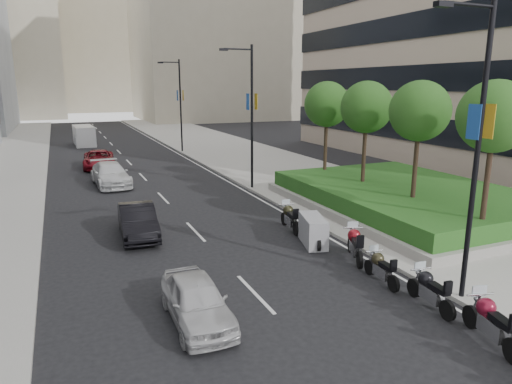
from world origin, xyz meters
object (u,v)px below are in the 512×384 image
car_d (99,159)px  motorcycle_4 (355,244)px  motorcycle_2 (430,290)px  delivery_van (84,136)px  lamp_post_0 (475,140)px  motorcycle_5 (313,231)px  car_b (138,221)px  lamp_post_1 (250,110)px  motorcycle_1 (491,322)px  motorcycle_3 (381,268)px  motorcycle_6 (290,217)px  car_c (110,174)px  car_a (197,300)px  lamp_post_2 (179,101)px

car_d → motorcycle_4: bearing=-69.0°
motorcycle_2 → car_d: car_d is taller
motorcycle_2 → delivery_van: bearing=15.7°
lamp_post_0 → motorcycle_4: 6.19m
motorcycle_5 → car_b: (-6.62, 4.07, 0.10)m
motorcycle_5 → delivery_van: delivery_van is taller
lamp_post_1 → delivery_van: bearing=107.1°
motorcycle_1 → car_d: bearing=27.3°
motorcycle_3 → motorcycle_6: size_ratio=0.89×
lamp_post_1 → motorcycle_1: bearing=-93.5°
motorcycle_2 → delivery_van: size_ratio=0.42×
car_c → motorcycle_5: bearing=-71.0°
car_d → motorcycle_6: bearing=-67.3°
motorcycle_2 → motorcycle_4: size_ratio=0.99×
lamp_post_0 → delivery_van: 45.56m
motorcycle_4 → car_a: car_a is taller
lamp_post_2 → car_a: size_ratio=2.33×
lamp_post_1 → motorcycle_2: 17.57m
car_d → lamp_post_2: bearing=40.0°
lamp_post_1 → motorcycle_6: lamp_post_1 is taller
motorcycle_4 → car_a: bearing=130.9°
motorcycle_1 → car_b: 14.35m
lamp_post_1 → car_b: lamp_post_1 is taller
lamp_post_2 → motorcycle_5: (-1.55, -28.68, -4.45)m
lamp_post_1 → delivery_van: lamp_post_1 is taller
motorcycle_5 → motorcycle_6: bearing=15.1°
motorcycle_6 → car_d: 21.71m
motorcycle_3 → delivery_van: 43.08m
motorcycle_4 → car_d: (-7.35, 24.94, 0.10)m
motorcycle_5 → car_d: bearing=32.4°
lamp_post_2 → car_d: bearing=-144.7°
lamp_post_1 → car_d: (-8.26, 12.14, -4.35)m
motorcycle_2 → delivery_van: (-7.36, 44.53, 0.43)m
lamp_post_0 → car_b: lamp_post_0 is taller
motorcycle_1 → motorcycle_3: bearing=17.1°
car_c → car_d: car_c is taller
car_a → motorcycle_4: bearing=18.6°
motorcycle_6 → car_a: size_ratio=0.59×
motorcycle_4 → motorcycle_5: motorcycle_5 is taller
lamp_post_1 → motorcycle_6: bearing=-100.1°
car_b → motorcycle_5: bearing=-28.0°
motorcycle_3 → car_b: size_ratio=0.47×
motorcycle_6 → delivery_van: 36.74m
car_a → delivery_van: (-0.62, 42.56, 0.35)m
motorcycle_3 → car_d: bearing=19.8°
motorcycle_6 → car_b: size_ratio=0.52×
car_c → lamp_post_1: bearing=-35.0°
lamp_post_2 → car_a: (-7.87, -32.99, -4.41)m
lamp_post_1 → car_d: lamp_post_1 is taller
motorcycle_3 → delivery_van: (-7.15, 42.48, 0.47)m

